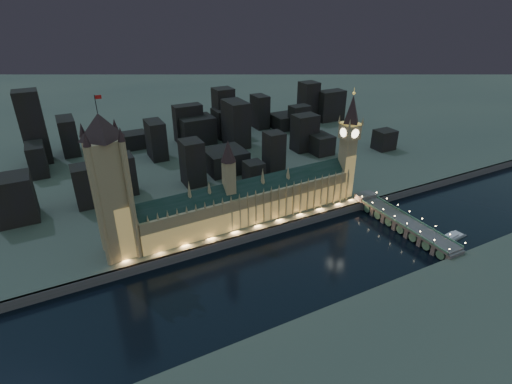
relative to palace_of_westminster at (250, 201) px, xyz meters
name	(u,v)px	position (x,y,z in m)	size (l,w,h in m)	color
ground_plane	(282,264)	(-2.28, -61.74, -26.37)	(2000.00, 2000.00, 0.00)	black
north_bank	(136,108)	(-2.28, 458.26, -22.37)	(2000.00, 960.00, 8.00)	#3D4642
embankment_wall	(258,235)	(-2.28, -20.74, -22.37)	(2000.00, 2.50, 8.00)	#464A43
palace_of_westminster	(250,201)	(0.00, 0.00, 0.00)	(202.00, 25.79, 78.00)	#977F5D
victoria_tower	(110,182)	(-112.28, 0.18, 43.19)	(31.68, 31.68, 123.94)	#977F5D
elizabeth_tower	(349,138)	(105.72, 0.18, 41.62)	(18.00, 18.00, 107.64)	#977F5D
westminster_bridge	(401,223)	(119.98, -65.19, -20.38)	(19.00, 113.00, 15.90)	#464A43
river_boat	(447,239)	(139.98, -98.81, -24.81)	(45.91, 15.62, 4.50)	#464A43
city_backdrop	(206,133)	(30.22, 183.84, 4.57)	(476.31, 215.63, 86.16)	black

